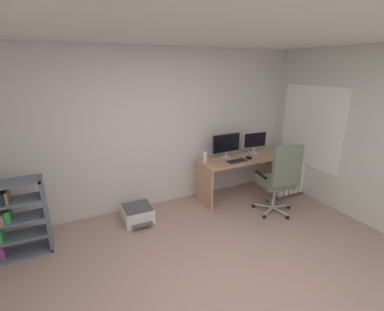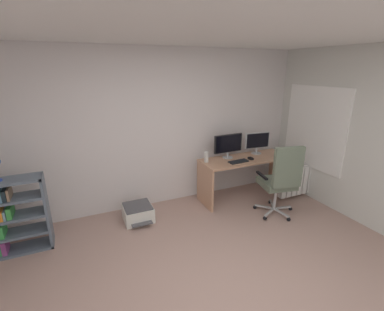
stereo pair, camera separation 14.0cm
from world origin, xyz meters
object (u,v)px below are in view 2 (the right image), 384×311
object	(u,v)px
printer	(138,213)
monitor_main	(228,144)
keyboard	(238,162)
office_chair	(281,178)
monitor_secondary	(257,141)
desk	(245,168)
radiator	(304,179)
desktop_speaker	(206,157)
computer_mouse	(251,158)
bookshelf	(7,217)

from	to	relation	value
printer	monitor_main	bearing A→B (deg)	5.32
printer	keyboard	bearing A→B (deg)	-3.99
keyboard	office_chair	size ratio (longest dim) A/B	0.29
monitor_secondary	keyboard	distance (m)	0.66
desk	printer	bearing A→B (deg)	-179.68
radiator	desktop_speaker	bearing A→B (deg)	163.60
computer_mouse	radiator	xyz separation A→B (m)	(0.95, -0.31, -0.43)
monitor_main	keyboard	xyz separation A→B (m)	(0.04, -0.27, -0.23)
monitor_secondary	keyboard	size ratio (longest dim) A/B	1.40
desk	desktop_speaker	distance (m)	0.77
computer_mouse	radiator	size ratio (longest dim) A/B	0.10
computer_mouse	office_chair	distance (m)	0.70
monitor_main	office_chair	xyz separation A→B (m)	(0.37, -0.93, -0.34)
monitor_secondary	printer	world-z (taller)	monitor_secondary
bookshelf	printer	distance (m)	1.65
monitor_secondary	desktop_speaker	size ratio (longest dim) A/B	2.80
desktop_speaker	radiator	xyz separation A→B (m)	(1.70, -0.50, -0.50)
desk	radiator	xyz separation A→B (m)	(0.98, -0.41, -0.23)
computer_mouse	bookshelf	world-z (taller)	bookshelf
desk	monitor_main	bearing A→B (deg)	152.97
monitor_main	bookshelf	xyz separation A→B (m)	(-3.25, -0.26, -0.49)
keyboard	printer	size ratio (longest dim) A/B	0.68
monitor_main	office_chair	size ratio (longest dim) A/B	0.46
keyboard	desktop_speaker	world-z (taller)	desktop_speaker
monitor_secondary	computer_mouse	bearing A→B (deg)	-140.91
keyboard	bookshelf	distance (m)	3.31
computer_mouse	bookshelf	distance (m)	3.57
printer	computer_mouse	bearing A→B (deg)	-2.58
bookshelf	desk	bearing A→B (deg)	1.90
monitor_secondary	printer	bearing A→B (deg)	-176.11
desktop_speaker	computer_mouse	bearing A→B (deg)	-14.52
keyboard	desktop_speaker	size ratio (longest dim) A/B	2.00
desk	printer	distance (m)	1.97
monitor_secondary	computer_mouse	distance (m)	0.44
desk	bookshelf	distance (m)	3.53
monitor_secondary	bookshelf	bearing A→B (deg)	-176.16
office_chair	desktop_speaker	bearing A→B (deg)	132.66
desk	radiator	world-z (taller)	desk
monitor_secondary	bookshelf	xyz separation A→B (m)	(-3.86, -0.26, -0.47)
desk	computer_mouse	bearing A→B (deg)	-73.35
desk	printer	xyz separation A→B (m)	(-1.92, -0.01, -0.43)
monitor_secondary	keyboard	world-z (taller)	monitor_secondary
desktop_speaker	bookshelf	xyz separation A→B (m)	(-2.81, -0.21, -0.33)
desktop_speaker	office_chair	bearing A→B (deg)	-47.34
desk	bookshelf	world-z (taller)	bookshelf
desktop_speaker	radiator	distance (m)	1.84
computer_mouse	printer	distance (m)	2.05
desk	desktop_speaker	xyz separation A→B (m)	(-0.72, 0.09, 0.27)
desk	keyboard	bearing A→B (deg)	-151.44
bookshelf	printer	bearing A→B (deg)	3.77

